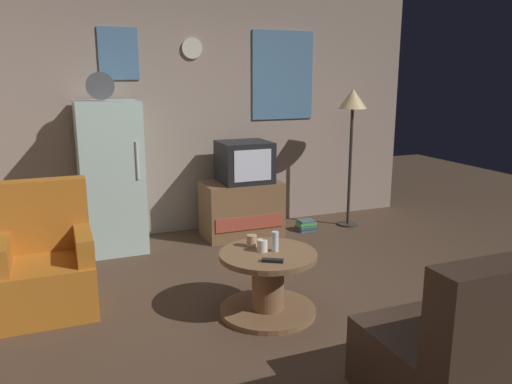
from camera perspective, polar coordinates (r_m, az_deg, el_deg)
ground_plane at (r=3.87m, az=4.53°, el=-13.81°), size 12.00×12.00×0.00m
wall_with_art at (r=5.76m, az=-6.18°, el=9.39°), size 5.20×0.12×2.76m
fridge at (r=5.25m, az=-16.00°, el=1.68°), size 0.60×0.62×1.77m
tv_stand at (r=5.60m, az=-1.67°, el=-1.89°), size 0.84×0.53×0.60m
crt_tv at (r=5.50m, az=-1.31°, el=3.41°), size 0.54×0.51×0.44m
standing_lamp at (r=5.91m, az=10.78°, el=9.08°), size 0.32×0.32×1.59m
coffee_table at (r=3.82m, az=1.35°, el=-10.18°), size 0.72×0.72×0.48m
wine_glass at (r=3.73m, az=2.15°, el=-5.58°), size 0.05×0.05×0.15m
mug_ceramic_white at (r=3.74m, az=0.72°, el=-6.04°), size 0.08×0.08×0.09m
mug_ceramic_tan at (r=3.84m, az=-0.48°, el=-5.51°), size 0.08×0.08×0.09m
remote_control at (r=3.55m, az=1.87°, el=-7.71°), size 0.15×0.11×0.02m
armchair at (r=4.18m, az=-22.55°, el=-7.64°), size 0.68×0.68×0.96m
book_stack at (r=5.85m, az=5.64°, el=-3.75°), size 0.20×0.17×0.12m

